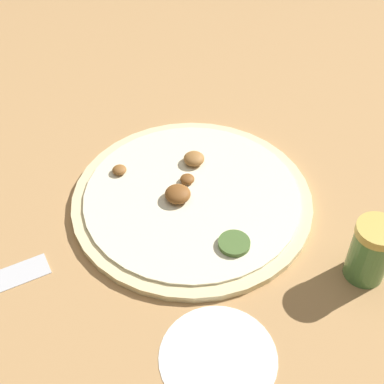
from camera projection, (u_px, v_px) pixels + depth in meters
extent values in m
plane|color=tan|center=(192.00, 202.00, 0.81)|extent=(3.00, 3.00, 0.00)
cylinder|color=beige|center=(192.00, 199.00, 0.80)|extent=(0.36, 0.36, 0.01)
cylinder|color=#EFE5C1|center=(192.00, 196.00, 0.80)|extent=(0.32, 0.32, 0.00)
ellipsoid|color=brown|center=(119.00, 170.00, 0.83)|extent=(0.02, 0.02, 0.01)
ellipsoid|color=#996633|center=(194.00, 159.00, 0.84)|extent=(0.03, 0.03, 0.02)
cylinder|color=#47662D|center=(234.00, 243.00, 0.73)|extent=(0.04, 0.04, 0.01)
ellipsoid|color=brown|center=(187.00, 179.00, 0.81)|extent=(0.02, 0.02, 0.01)
ellipsoid|color=brown|center=(178.00, 194.00, 0.78)|extent=(0.04, 0.04, 0.02)
cylinder|color=#4C7F42|center=(370.00, 254.00, 0.69)|extent=(0.05, 0.05, 0.08)
cylinder|color=gold|center=(378.00, 231.00, 0.65)|extent=(0.06, 0.06, 0.01)
cylinder|color=white|center=(218.00, 357.00, 0.63)|extent=(0.14, 0.14, 0.00)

